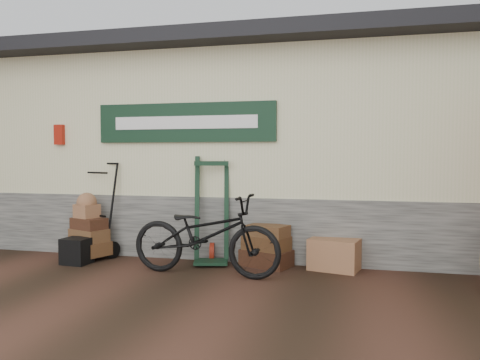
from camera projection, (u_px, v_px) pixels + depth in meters
The scene contains 8 objects.
ground at pixel (182, 278), 5.67m from camera, with size 80.00×80.00×0.00m, color black.
station_building at pixel (235, 148), 8.25m from camera, with size 14.40×4.10×3.20m.
porter_trolley at pixel (98, 209), 6.83m from camera, with size 0.71×0.53×1.41m, color black, non-canonical shape.
green_barrow at pixel (212, 210), 6.43m from camera, with size 0.53×0.45×1.47m, color black, non-canonical shape.
suitcase_stack at pixel (266, 245), 6.28m from camera, with size 0.64×0.40×0.57m, color #361F11, non-canonical shape.
wicker_hamper at pixel (334, 254), 6.08m from camera, with size 0.62×0.41×0.41m, color brown.
black_trunk at pixel (77, 251), 6.41m from camera, with size 0.36×0.31×0.36m, color black.
bicycle at pixel (205, 230), 5.79m from camera, with size 1.94×0.68×1.13m, color black.
Camera 1 is at (1.97, -5.29, 1.50)m, focal length 35.00 mm.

